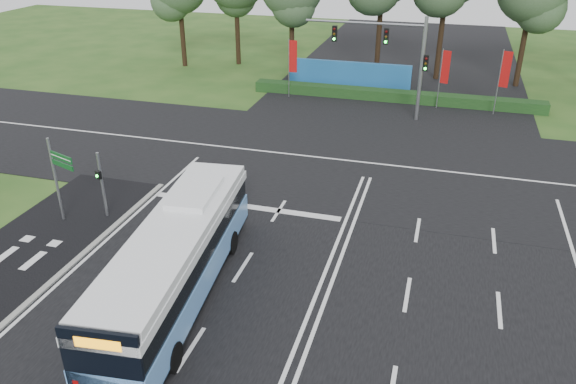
# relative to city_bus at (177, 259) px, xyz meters

# --- Properties ---
(ground) EXTENTS (120.00, 120.00, 0.00)m
(ground) POSITION_rel_city_bus_xyz_m (4.90, 2.43, -1.66)
(ground) COLOR #264D19
(ground) RESTS_ON ground
(road_main) EXTENTS (20.00, 120.00, 0.04)m
(road_main) POSITION_rel_city_bus_xyz_m (4.90, 2.43, -1.64)
(road_main) COLOR black
(road_main) RESTS_ON ground
(road_cross) EXTENTS (120.00, 14.00, 0.05)m
(road_cross) POSITION_rel_city_bus_xyz_m (4.90, 14.43, -1.64)
(road_cross) COLOR black
(road_cross) RESTS_ON ground
(bike_path) EXTENTS (5.00, 18.00, 0.06)m
(bike_path) POSITION_rel_city_bus_xyz_m (-7.60, -0.57, -1.63)
(bike_path) COLOR black
(bike_path) RESTS_ON ground
(kerb_strip) EXTENTS (0.25, 18.00, 0.12)m
(kerb_strip) POSITION_rel_city_bus_xyz_m (-5.20, -0.57, -1.60)
(kerb_strip) COLOR gray
(kerb_strip) RESTS_ON ground
(city_bus) EXTENTS (3.58, 11.70, 3.31)m
(city_bus) POSITION_rel_city_bus_xyz_m (0.00, 0.00, 0.00)
(city_bus) COLOR #619BE1
(city_bus) RESTS_ON ground
(pedestrian_signal) EXTENTS (0.31, 0.41, 3.29)m
(pedestrian_signal) POSITION_rel_city_bus_xyz_m (-6.09, 4.66, 0.13)
(pedestrian_signal) COLOR gray
(pedestrian_signal) RESTS_ON ground
(street_sign) EXTENTS (1.52, 0.62, 4.12)m
(street_sign) POSITION_rel_city_bus_xyz_m (-7.54, 3.71, 0.92)
(street_sign) COLOR gray
(street_sign) RESTS_ON ground
(banner_flag_left) EXTENTS (0.67, 0.07, 4.51)m
(banner_flag_left) POSITION_rel_city_bus_xyz_m (-2.88, 25.69, 1.28)
(banner_flag_left) COLOR gray
(banner_flag_left) RESTS_ON ground
(banner_flag_mid) EXTENTS (0.63, 0.23, 4.37)m
(banner_flag_mid) POSITION_rel_city_bus_xyz_m (8.36, 25.92, 1.20)
(banner_flag_mid) COLOR gray
(banner_flag_mid) RESTS_ON ground
(banner_flag_right) EXTENTS (0.66, 0.26, 4.65)m
(banner_flag_right) POSITION_rel_city_bus_xyz_m (12.35, 25.57, 1.36)
(banner_flag_right) COLOR gray
(banner_flag_right) RESTS_ON ground
(traffic_light_gantry) EXTENTS (8.41, 0.28, 7.00)m
(traffic_light_gantry) POSITION_rel_city_bus_xyz_m (5.11, 22.93, 3.00)
(traffic_light_gantry) COLOR gray
(traffic_light_gantry) RESTS_ON ground
(hedge) EXTENTS (22.00, 1.20, 0.80)m
(hedge) POSITION_rel_city_bus_xyz_m (4.90, 26.93, -1.26)
(hedge) COLOR #123313
(hedge) RESTS_ON ground
(blue_hoarding) EXTENTS (10.00, 0.30, 2.20)m
(blue_hoarding) POSITION_rel_city_bus_xyz_m (0.90, 29.43, -0.56)
(blue_hoarding) COLOR #1D5E9F
(blue_hoarding) RESTS_ON ground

